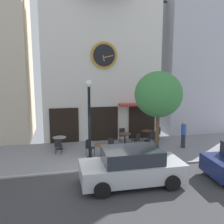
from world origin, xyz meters
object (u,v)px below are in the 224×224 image
Objects in this scene: cafe_table_near_curb at (125,137)px; parked_car_silver at (132,167)px; cafe_chair_near_lamp at (122,134)px; cafe_chair_mid_row at (89,146)px; cafe_table_center at (147,134)px; street_tree at (159,95)px; cafe_chair_corner at (110,145)px; pedestrian_blue at (183,134)px; street_lamp at (89,122)px; cafe_chair_outer at (152,137)px; cafe_chair_near_tree at (58,145)px; cafe_chair_under_awning at (137,139)px; cafe_chair_by_entrance at (157,132)px; cafe_table_center_left at (60,140)px; cafe_table_leftmost at (101,148)px.

parked_car_silver reaches higher than cafe_table_near_curb.
cafe_chair_near_lamp and cafe_chair_mid_row have the same top height.
cafe_chair_mid_row reaches higher than cafe_table_center.
street_tree reaches higher than cafe_chair_corner.
pedestrian_blue reaches higher than cafe_table_near_curb.
cafe_chair_near_lamp is (2.60, 3.48, -1.65)m from street_lamp.
cafe_chair_near_tree is at bearing -175.00° from cafe_chair_outer.
cafe_chair_under_awning is (3.15, 2.07, -1.65)m from street_lamp.
street_lamp reaches higher than cafe_chair_by_entrance.
cafe_chair_outer is at bearing -3.63° from cafe_table_center_left.
cafe_chair_near_lamp is at bearing 41.43° from cafe_chair_mid_row.
cafe_table_center is at bearing 134.13° from pedestrian_blue.
cafe_table_leftmost reaches higher than cafe_table_center_left.
cafe_table_leftmost is 5.34m from pedestrian_blue.
cafe_table_center_left is 4.18m from cafe_chair_near_lamp.
cafe_table_center is 0.86m from cafe_chair_outer.
cafe_table_center_left is 0.88× the size of cafe_chair_mid_row.
cafe_chair_corner is at bearing -177.46° from pedestrian_blue.
cafe_chair_mid_row is at bearing 179.84° from cafe_chair_corner.
cafe_chair_by_entrance is 7.04m from parked_car_silver.
cafe_table_leftmost is 2.72m from cafe_table_near_curb.
cafe_chair_by_entrance is at bearing 52.86° from cafe_chair_outer.
cafe_table_center is 6.53m from parked_car_silver.
cafe_chair_under_awning is at bearing 23.28° from cafe_chair_corner.
cafe_chair_near_lamp is at bearing 21.14° from cafe_chair_near_tree.
cafe_chair_mid_row is 0.54× the size of pedestrian_blue.
cafe_chair_by_entrance is (1.89, 1.33, 0.00)m from cafe_chair_under_awning.
cafe_chair_mid_row is 1.20m from cafe_chair_corner.
cafe_chair_near_tree is 1.00× the size of cafe_chair_under_awning.
cafe_chair_mid_row is (-3.42, 1.55, -2.98)m from street_tree.
street_lamp is 5.39× the size of cafe_table_center_left.
cafe_chair_corner is (-2.96, -1.10, 0.00)m from cafe_chair_outer.
pedestrian_blue reaches higher than cafe_table_center_left.
street_tree is at bearing -71.93° from cafe_table_near_curb.
cafe_table_near_curb is (4.06, -0.05, 0.00)m from cafe_table_center_left.
parked_car_silver is at bearing -109.92° from cafe_chair_under_awning.
parked_car_silver is at bearing -119.35° from cafe_chair_outer.
street_lamp is at bearing 118.49° from parked_car_silver.
street_lamp is 4.77× the size of cafe_chair_outer.
cafe_chair_under_awning is 1.00× the size of cafe_chair_mid_row.
pedestrian_blue is at bearing -2.91° from cafe_chair_near_tree.
cafe_chair_outer and cafe_chair_under_awning have the same top height.
cafe_chair_by_entrance is at bearing -1.99° from cafe_chair_near_lamp.
street_tree reaches higher than cafe_chair_near_tree.
cafe_table_center_left is (-1.51, 2.74, -1.62)m from street_lamp.
parked_car_silver is at bearing -56.18° from cafe_chair_near_tree.
cafe_chair_corner is at bearing -0.16° from cafe_chair_mid_row.
cafe_chair_under_awning is at bearing -8.23° from cafe_table_center_left.
cafe_chair_outer is 5.87m from cafe_chair_near_tree.
street_tree is at bearing -81.01° from cafe_chair_under_awning.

